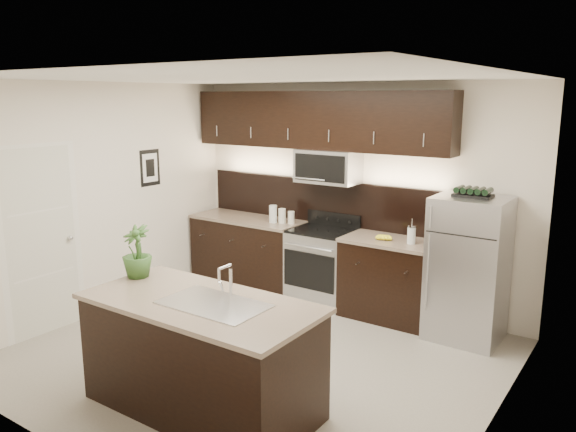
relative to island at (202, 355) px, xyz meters
name	(u,v)px	position (x,y,z in m)	size (l,w,h in m)	color
ground	(255,356)	(-0.22, 0.99, -0.47)	(4.50, 4.50, 0.00)	gray
room_walls	(241,188)	(-0.33, 0.95, 1.22)	(4.52, 4.02, 2.71)	silver
counter_run	(308,263)	(-0.68, 2.68, 0.00)	(3.51, 0.65, 0.94)	black
upper_fixtures	(317,129)	(-0.65, 2.83, 1.67)	(3.49, 0.40, 1.66)	black
island	(202,355)	(0.00, 0.00, 0.00)	(1.96, 0.96, 0.94)	black
sink_faucet	(215,302)	(0.15, 0.01, 0.48)	(0.84, 0.50, 0.28)	silver
refrigerator	(468,269)	(1.34, 2.62, 0.29)	(0.74, 0.67, 1.53)	#B2B2B7
wine_rack	(473,193)	(1.34, 2.62, 1.10)	(0.38, 0.23, 0.09)	black
plant	(137,251)	(-0.88, 0.13, 0.70)	(0.27, 0.27, 0.47)	#2D5221
canisters	(280,215)	(-1.10, 2.66, 0.57)	(0.33, 0.17, 0.22)	silver
french_press	(411,235)	(0.70, 2.63, 0.57)	(0.09, 0.09, 0.27)	silver
bananas	(379,237)	(0.33, 2.60, 0.50)	(0.19, 0.15, 0.06)	yellow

